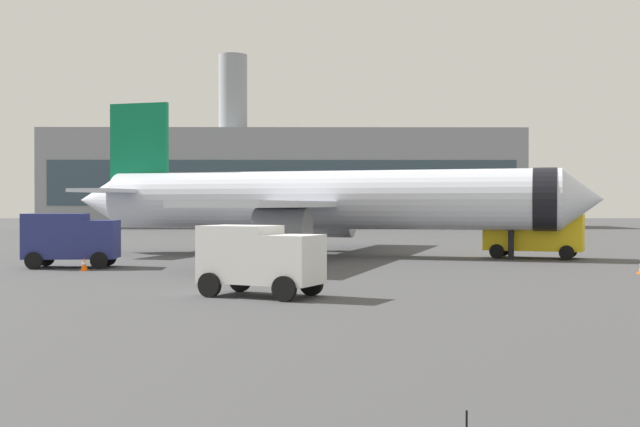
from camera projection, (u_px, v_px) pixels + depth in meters
name	position (u px, v px, depth m)	size (l,w,h in m)	color
airplane_at_gate	(320.00, 200.00, 52.65)	(35.12, 32.04, 10.50)	silver
service_truck	(70.00, 238.00, 42.87)	(4.91, 2.73, 2.90)	navy
fuel_truck	(532.00, 230.00, 50.50)	(6.46, 4.51, 3.20)	yellow
cargo_van	(259.00, 257.00, 29.31)	(4.83, 3.85, 2.60)	white
safety_cone_near	(84.00, 264.00, 40.82)	(0.44, 0.44, 0.65)	#F2590C
terminal_building	(284.00, 178.00, 124.24)	(71.47, 17.13, 26.62)	gray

